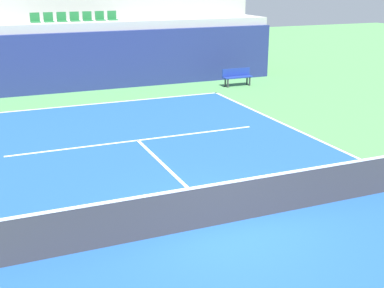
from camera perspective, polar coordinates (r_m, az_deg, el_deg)
The scene contains 11 objects.
ground_plane at distance 11.10m, azimuth 3.71°, elevation -8.92°, with size 80.00×80.00×0.00m, color #4C8C4C.
court_surface at distance 11.09m, azimuth 3.71°, elevation -8.90°, with size 11.00×24.00×0.01m, color #1E4C99.
baseline_far at distance 21.83m, azimuth -10.36°, elevation 4.49°, with size 11.00×0.10×0.00m, color white.
service_line_far at distance 16.64m, azimuth -6.09°, elevation 0.42°, with size 8.26×0.10×0.00m, color white.
centre_service_line at distance 13.77m, azimuth -2.20°, elevation -3.31°, with size 0.10×6.40×0.00m, color white.
back_wall at distance 24.37m, azimuth -12.07°, elevation 8.99°, with size 19.61×0.30×2.70m, color navy.
stands_tier_lower at distance 25.65m, azimuth -12.70°, elevation 9.83°, with size 19.61×2.40×3.09m, color #9E9E99.
stands_tier_upper at distance 27.94m, azimuth -13.70°, elevation 11.53°, with size 19.61×2.40×4.18m, color #9E9E99.
seating_row_lower at distance 25.57m, azimuth -13.00°, elevation 13.55°, with size 4.10×0.44×0.44m.
tennis_net at distance 10.88m, azimuth 3.76°, elevation -6.54°, with size 11.08×0.08×1.07m.
player_bench at distance 25.16m, azimuth 5.08°, elevation 7.64°, with size 1.50×0.40×0.85m.
Camera 1 is at (-4.47, -8.82, 5.03)m, focal length 47.56 mm.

